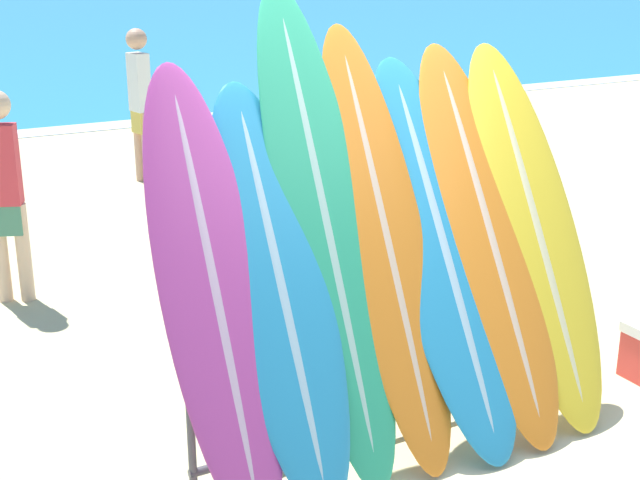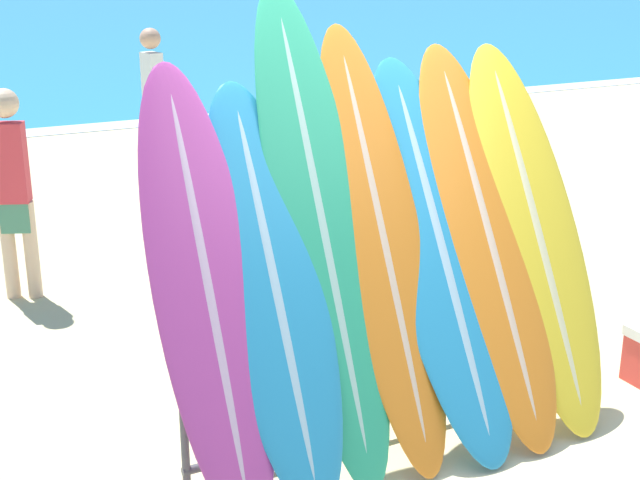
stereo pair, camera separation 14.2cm
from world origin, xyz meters
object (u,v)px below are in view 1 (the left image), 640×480
at_px(surfboard_slot_1, 280,292).
at_px(surfboard_slot_4, 443,254).
at_px(surfboard_slot_2, 326,231).
at_px(surfboard_slot_5, 488,240).
at_px(surfboard_rack, 392,358).
at_px(person_mid_beach, 5,189).
at_px(surfboard_slot_0, 213,292).
at_px(surfboard_slot_6, 535,232).
at_px(person_near_water, 140,100).
at_px(surfboard_slot_3, 386,245).

bearing_deg(surfboard_slot_1, surfboard_slot_4, 1.73).
height_order(surfboard_slot_2, surfboard_slot_5, surfboard_slot_2).
bearing_deg(surfboard_slot_2, surfboard_rack, -22.28).
height_order(surfboard_rack, person_mid_beach, person_mid_beach).
bearing_deg(surfboard_slot_2, surfboard_slot_0, -171.93).
height_order(surfboard_slot_4, person_mid_beach, surfboard_slot_4).
xyz_separation_m(surfboard_slot_2, surfboard_slot_5, (0.96, -0.08, -0.17)).
relative_size(surfboard_slot_1, surfboard_slot_6, 0.95).
relative_size(surfboard_slot_2, person_mid_beach, 1.50).
relative_size(surfboard_slot_6, person_near_water, 1.19).
xyz_separation_m(surfboard_slot_0, surfboard_slot_6, (1.92, 0.01, -0.00)).
xyz_separation_m(surfboard_slot_1, person_near_water, (1.15, 5.94, -0.03)).
height_order(surfboard_slot_2, surfboard_slot_4, surfboard_slot_2).
xyz_separation_m(surfboard_slot_4, surfboard_slot_5, (0.30, 0.01, 0.03)).
bearing_deg(surfboard_slot_0, person_near_water, 75.95).
bearing_deg(surfboard_slot_2, surfboard_slot_1, -159.90).
height_order(surfboard_slot_2, surfboard_slot_6, surfboard_slot_2).
xyz_separation_m(surfboard_slot_0, person_mid_beach, (-0.45, 2.95, -0.15)).
xyz_separation_m(surfboard_rack, person_near_water, (0.52, 5.95, 0.45)).
xyz_separation_m(surfboard_slot_5, person_mid_beach, (-2.05, 2.93, -0.15)).
xyz_separation_m(surfboard_rack, surfboard_slot_0, (-0.96, 0.04, 0.54)).
height_order(surfboard_rack, surfboard_slot_0, surfboard_slot_0).
distance_m(surfboard_slot_4, person_near_water, 5.91).
distance_m(surfboard_slot_4, surfboard_slot_5, 0.30).
bearing_deg(person_near_water, person_mid_beach, 135.34).
bearing_deg(surfboard_slot_4, surfboard_slot_3, 173.73).
xyz_separation_m(surfboard_slot_2, person_mid_beach, (-1.09, 2.86, -0.32)).
bearing_deg(surfboard_slot_5, surfboard_slot_4, -178.32).
bearing_deg(person_near_water, surfboard_rack, 163.41).
xyz_separation_m(surfboard_slot_6, person_mid_beach, (-2.37, 2.94, -0.15)).
bearing_deg(surfboard_slot_3, surfboard_slot_4, -6.27).
bearing_deg(surfboard_slot_0, surfboard_slot_2, 8.07).
bearing_deg(surfboard_slot_0, surfboard_slot_6, 0.25).
xyz_separation_m(surfboard_slot_4, person_mid_beach, (-1.75, 2.94, -0.12)).
xyz_separation_m(surfboard_slot_1, surfboard_slot_4, (0.97, 0.03, 0.03)).
bearing_deg(surfboard_rack, surfboard_slot_4, 7.80).
bearing_deg(surfboard_slot_4, person_near_water, 88.25).
bearing_deg(person_mid_beach, surfboard_slot_4, -36.83).
relative_size(surfboard_slot_4, surfboard_slot_6, 0.98).
height_order(surfboard_slot_2, person_near_water, surfboard_slot_2).
relative_size(surfboard_slot_0, surfboard_slot_1, 1.06).
distance_m(surfboard_rack, surfboard_slot_3, 0.61).
xyz_separation_m(surfboard_slot_0, person_near_water, (1.48, 5.91, -0.09)).
distance_m(surfboard_slot_3, surfboard_slot_4, 0.35).
bearing_deg(person_mid_beach, surfboard_slot_1, -52.92).
distance_m(surfboard_rack, surfboard_slot_6, 1.10).
distance_m(surfboard_slot_1, surfboard_slot_5, 1.27).
xyz_separation_m(surfboard_slot_3, person_near_water, (0.52, 5.87, -0.15)).
bearing_deg(person_near_water, surfboard_slot_4, 166.61).
xyz_separation_m(surfboard_rack, person_mid_beach, (-1.41, 2.99, 0.39)).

